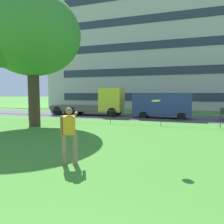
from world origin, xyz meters
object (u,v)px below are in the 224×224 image
frisbee (156,101)px  panel_van_far_left (162,104)px  tree_large_lawn (24,35)px  apartment_building_background (170,53)px  person_thrower (69,134)px  flatbed_truck_right (98,104)px

frisbee → panel_van_far_left: (-0.64, 12.22, -0.69)m
frisbee → tree_large_lawn: bearing=151.9°
tree_large_lawn → frisbee: size_ratio=23.99×
frisbee → apartment_building_background: size_ratio=0.01×
tree_large_lawn → frisbee: tree_large_lawn is taller
tree_large_lawn → person_thrower: size_ratio=4.99×
apartment_building_background → person_thrower: bearing=-93.3°
person_thrower → frisbee: 2.89m
tree_large_lawn → flatbed_truck_right: 9.45m
tree_large_lawn → apartment_building_background: apartment_building_background is taller
panel_van_far_left → apartment_building_background: 19.17m
person_thrower → apartment_building_background: bearing=86.7°
person_thrower → panel_van_far_left: size_ratio=0.35×
person_thrower → flatbed_truck_right: flatbed_truck_right is taller
tree_large_lawn → person_thrower: tree_large_lawn is taller
frisbee → apartment_building_background: (-0.74, 29.72, 7.13)m
person_thrower → frisbee: size_ratio=4.81×
frisbee → person_thrower: bearing=-157.1°
person_thrower → apartment_building_background: (1.76, 30.78, 8.13)m
panel_van_far_left → apartment_building_background: (-0.11, 17.50, 7.82)m
panel_van_far_left → apartment_building_background: size_ratio=0.13×
tree_large_lawn → panel_van_far_left: bearing=40.8°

